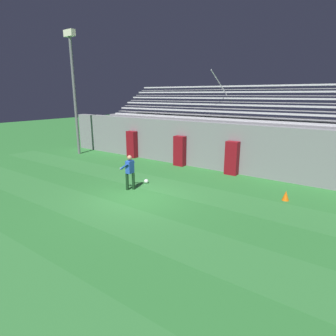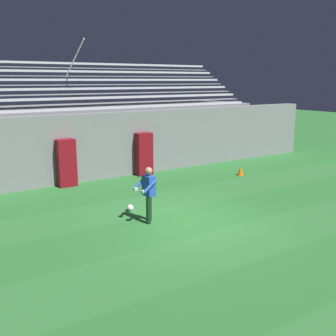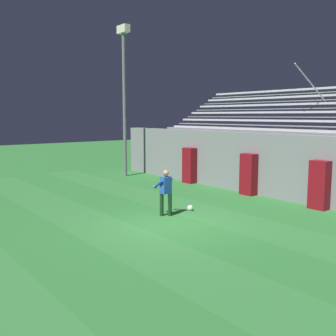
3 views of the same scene
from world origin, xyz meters
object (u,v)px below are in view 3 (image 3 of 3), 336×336
object	(u,v)px
padding_pillar_gate_left	(248,174)
soccer_ball	(190,208)
padding_pillar_far_left	(189,165)
floodlight_pole	(124,83)
padding_pillar_gate_right	(319,185)
goalkeeper	(165,190)

from	to	relation	value
padding_pillar_gate_left	soccer_ball	distance (m)	4.23
padding_pillar_far_left	floodlight_pole	xyz separation A→B (m)	(-4.20, -1.41, 4.50)
padding_pillar_gate_right	floodlight_pole	size ratio (longest dim) A/B	0.22
padding_pillar_far_left	padding_pillar_gate_right	bearing A→B (deg)	0.00
padding_pillar_gate_left	padding_pillar_far_left	xyz separation A→B (m)	(-4.08, 0.00, 0.00)
floodlight_pole	goalkeeper	bearing A→B (deg)	-23.34
padding_pillar_gate_left	soccer_ball	size ratio (longest dim) A/B	8.57
soccer_ball	goalkeeper	bearing A→B (deg)	-90.09
padding_pillar_gate_left	floodlight_pole	world-z (taller)	floodlight_pole
padding_pillar_far_left	soccer_ball	size ratio (longest dim) A/B	8.57
goalkeeper	soccer_ball	world-z (taller)	goalkeeper
padding_pillar_gate_left	floodlight_pole	size ratio (longest dim) A/B	0.22
padding_pillar_gate_left	goalkeeper	world-z (taller)	padding_pillar_gate_left
goalkeeper	padding_pillar_gate_right	bearing A→B (deg)	61.68
soccer_ball	floodlight_pole	bearing A→B (deg)	163.33
padding_pillar_gate_left	padding_pillar_gate_right	size ratio (longest dim) A/B	1.00
padding_pillar_gate_right	padding_pillar_gate_left	bearing A→B (deg)	180.00
padding_pillar_gate_left	goalkeeper	distance (m)	5.31
floodlight_pole	soccer_ball	size ratio (longest dim) A/B	39.59
padding_pillar_gate_left	soccer_ball	xyz separation A→B (m)	(0.67, -4.09, -0.83)
padding_pillar_gate_right	padding_pillar_far_left	bearing A→B (deg)	180.00
padding_pillar_gate_left	soccer_ball	bearing A→B (deg)	-80.72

